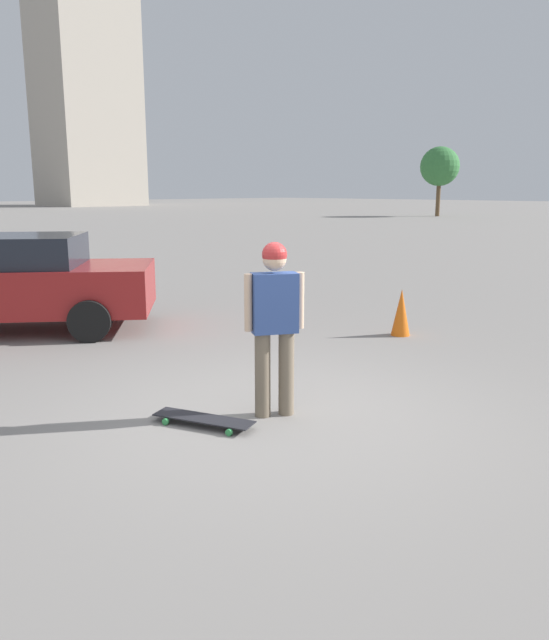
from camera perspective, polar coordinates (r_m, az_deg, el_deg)
ground_plane at (r=6.10m, az=0.00°, el=-8.65°), size 220.00×220.00×0.00m
person at (r=5.83m, az=0.00°, el=0.29°), size 0.38×0.51×1.67m
skateboard at (r=5.86m, az=-6.50°, el=-8.97°), size 0.99×0.59×0.07m
car_parked_near at (r=10.31m, az=-22.86°, el=3.23°), size 3.98×4.40×1.46m
building_block_distant at (r=88.01m, az=-17.04°, el=21.52°), size 10.18×10.90×35.22m
tree_distant at (r=52.32m, az=14.88°, el=13.40°), size 3.06×3.06×5.43m
traffic_cone at (r=9.43m, az=11.50°, el=0.70°), size 0.28×0.28×0.70m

